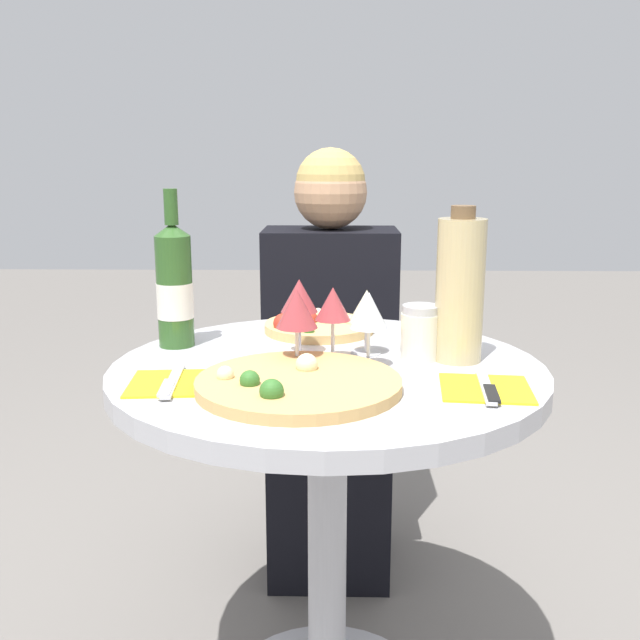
{
  "coord_description": "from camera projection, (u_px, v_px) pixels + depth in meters",
  "views": [
    {
      "loc": [
        0.01,
        -1.3,
        1.14
      ],
      "look_at": [
        -0.01,
        -0.06,
        0.86
      ],
      "focal_mm": 40.0,
      "sensor_mm": 36.0,
      "label": 1
    }
  ],
  "objects": [
    {
      "name": "dining_table",
      "position": [
        327.0,
        450.0,
        1.39
      ],
      "size": [
        0.82,
        0.82,
        0.76
      ],
      "color": "#B2B2B7",
      "rests_on": "ground_plane"
    },
    {
      "name": "chair_behind_diner",
      "position": [
        330.0,
        398.0,
        2.21
      ],
      "size": [
        0.41,
        0.41,
        0.86
      ],
      "rotation": [
        0.0,
        0.0,
        3.14
      ],
      "color": "#ADADB2",
      "rests_on": "ground_plane"
    },
    {
      "name": "seated_diner",
      "position": [
        329.0,
        375.0,
        2.04
      ],
      "size": [
        0.38,
        0.47,
        1.17
      ],
      "rotation": [
        0.0,
        0.0,
        3.14
      ],
      "color": "black",
      "rests_on": "ground_plane"
    },
    {
      "name": "pizza_large",
      "position": [
        297.0,
        383.0,
        1.2
      ],
      "size": [
        0.35,
        0.35,
        0.05
      ],
      "color": "tan",
      "rests_on": "dining_table"
    },
    {
      "name": "pizza_small_far",
      "position": [
        317.0,
        326.0,
        1.6
      ],
      "size": [
        0.25,
        0.25,
        0.05
      ],
      "color": "#DBB26B",
      "rests_on": "dining_table"
    },
    {
      "name": "wine_bottle",
      "position": [
        175.0,
        286.0,
        1.46
      ],
      "size": [
        0.07,
        0.07,
        0.32
      ],
      "color": "#2D5623",
      "rests_on": "dining_table"
    },
    {
      "name": "tall_carafe",
      "position": [
        460.0,
        289.0,
        1.35
      ],
      "size": [
        0.09,
        0.09,
        0.3
      ],
      "color": "tan",
      "rests_on": "dining_table"
    },
    {
      "name": "sugar_shaker",
      "position": [
        420.0,
        332.0,
        1.38
      ],
      "size": [
        0.08,
        0.08,
        0.11
      ],
      "color": "silver",
      "rests_on": "dining_table"
    },
    {
      "name": "wine_glass_back_right",
      "position": [
        367.0,
        308.0,
        1.41
      ],
      "size": [
        0.07,
        0.07,
        0.13
      ],
      "color": "silver",
      "rests_on": "dining_table"
    },
    {
      "name": "wine_glass_front_right",
      "position": [
        369.0,
        312.0,
        1.32
      ],
      "size": [
        0.07,
        0.07,
        0.14
      ],
      "color": "silver",
      "rests_on": "dining_table"
    },
    {
      "name": "wine_glass_center",
      "position": [
        333.0,
        306.0,
        1.36
      ],
      "size": [
        0.07,
        0.07,
        0.14
      ],
      "color": "silver",
      "rests_on": "dining_table"
    },
    {
      "name": "wine_glass_front_left",
      "position": [
        297.0,
        310.0,
        1.32
      ],
      "size": [
        0.08,
        0.08,
        0.15
      ],
      "color": "silver",
      "rests_on": "dining_table"
    },
    {
      "name": "wine_glass_back_left",
      "position": [
        299.0,
        298.0,
        1.41
      ],
      "size": [
        0.07,
        0.07,
        0.15
      ],
      "color": "silver",
      "rests_on": "dining_table"
    },
    {
      "name": "place_setting_left",
      "position": [
        173.0,
        383.0,
        1.23
      ],
      "size": [
        0.16,
        0.19,
        0.01
      ],
      "color": "yellow",
      "rests_on": "dining_table"
    },
    {
      "name": "place_setting_right",
      "position": [
        486.0,
        388.0,
        1.2
      ],
      "size": [
        0.16,
        0.19,
        0.01
      ],
      "color": "yellow",
      "rests_on": "dining_table"
    }
  ]
}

